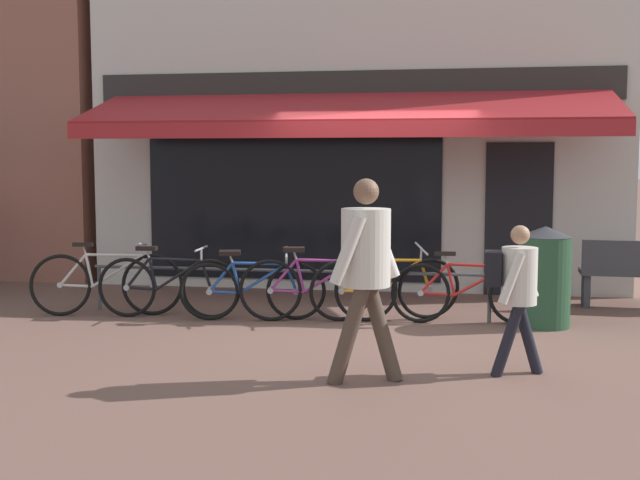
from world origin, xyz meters
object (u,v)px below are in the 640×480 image
pedestrian_adult (366,260)px  pedestrian_child (515,283)px  bicycle_orange (385,288)px  bicycle_red (469,291)px  bicycle_black (168,286)px  bicycle_purple (318,288)px  bicycle_blue (252,289)px  litter_bin (544,276)px  bicycle_silver (106,283)px

pedestrian_adult → pedestrian_child: 1.34m
bicycle_orange → pedestrian_child: pedestrian_child is taller
bicycle_red → bicycle_black: bearing=-178.9°
bicycle_red → pedestrian_adult: bearing=-112.1°
bicycle_purple → bicycle_orange: (0.76, 0.18, -0.00)m
bicycle_red → bicycle_orange: bearing=178.5°
bicycle_blue → bicycle_orange: size_ratio=0.97×
bicycle_black → bicycle_orange: 2.54m
bicycle_purple → bicycle_red: bicycle_purple is taller
bicycle_blue → bicycle_orange: bicycle_orange is taller
bicycle_orange → bicycle_red: bicycle_orange is taller
bicycle_black → bicycle_purple: size_ratio=0.94×
bicycle_purple → litter_bin: 2.55m
bicycle_purple → pedestrian_child: (2.06, -1.99, 0.41)m
litter_bin → bicycle_orange: bearing=179.6°
pedestrian_adult → pedestrian_child: pedestrian_adult is taller
bicycle_blue → bicycle_red: size_ratio=0.95×
bicycle_silver → bicycle_red: (4.29, 0.21, -0.03)m
bicycle_black → bicycle_blue: bicycle_blue is taller
bicycle_blue → pedestrian_adult: (1.57, -2.36, 0.66)m
bicycle_black → bicycle_red: (3.49, 0.26, -0.02)m
bicycle_orange → litter_bin: 1.79m
pedestrian_adult → litter_bin: 3.15m
bicycle_silver → bicycle_blue: bearing=-13.7°
bicycle_silver → litter_bin: litter_bin is taller
bicycle_silver → bicycle_black: (0.80, -0.05, -0.01)m
bicycle_silver → pedestrian_adult: 4.21m
bicycle_blue → pedestrian_adult: pedestrian_adult is taller
bicycle_blue → bicycle_red: bicycle_blue is taller
bicycle_blue → litter_bin: bearing=-7.1°
bicycle_orange → litter_bin: (1.78, -0.01, 0.17)m
bicycle_black → litter_bin: litter_bin is taller
pedestrian_child → bicycle_silver: bearing=158.4°
bicycle_orange → pedestrian_child: 2.56m
bicycle_orange → pedestrian_child: size_ratio=1.32×
bicycle_silver → bicycle_purple: bearing=-11.7°
bicycle_orange → litter_bin: size_ratio=1.54×
bicycle_red → litter_bin: size_ratio=1.59×
litter_bin → pedestrian_adult: bearing=-123.7°
bicycle_orange → pedestrian_child: bearing=-76.5°
bicycle_blue → bicycle_purple: 0.76m
bicycle_purple → bicycle_red: 1.72m
bicycle_silver → bicycle_red: bearing=-8.9°
bicycle_blue → pedestrian_child: 3.43m
pedestrian_adult → bicycle_black: bearing=143.9°
bicycle_orange → bicycle_red: bearing=-15.7°
bicycle_orange → litter_bin: bearing=-17.8°
pedestrian_adult → bicycle_purple: bearing=114.9°
bicycle_purple → litter_bin: litter_bin is taller
pedestrian_child → bicycle_red: bearing=100.5°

